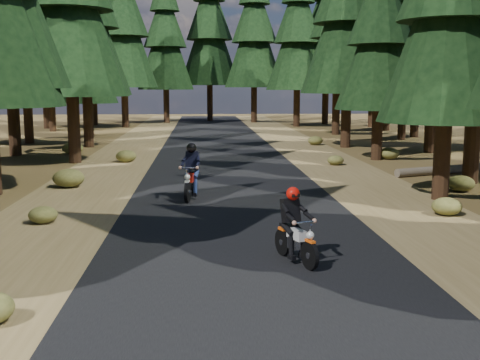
{
  "coord_description": "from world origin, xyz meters",
  "views": [
    {
      "loc": [
        -0.91,
        -12.38,
        3.27
      ],
      "look_at": [
        0.0,
        1.5,
        1.1
      ],
      "focal_mm": 45.0,
      "sensor_mm": 36.0,
      "label": 1
    }
  ],
  "objects": [
    {
      "name": "log_near",
      "position": [
        8.95,
        9.8,
        0.16
      ],
      "size": [
        5.67,
        2.45,
        0.32
      ],
      "primitive_type": "cylinder",
      "rotation": [
        0.0,
        1.57,
        0.37
      ],
      "color": "#4C4233",
      "rests_on": "ground"
    },
    {
      "name": "ground",
      "position": [
        0.0,
        0.0,
        0.0
      ],
      "size": [
        120.0,
        120.0,
        0.0
      ],
      "primitive_type": "plane",
      "color": "#473719",
      "rests_on": "ground"
    },
    {
      "name": "road",
      "position": [
        0.0,
        5.0,
        0.01
      ],
      "size": [
        6.0,
        100.0,
        0.01
      ],
      "primitive_type": "cube",
      "color": "black",
      "rests_on": "ground"
    },
    {
      "name": "shoulder_l",
      "position": [
        -4.6,
        5.0,
        0.0
      ],
      "size": [
        3.2,
        100.0,
        0.01
      ],
      "primitive_type": "cube",
      "color": "brown",
      "rests_on": "ground"
    },
    {
      "name": "pine_forest",
      "position": [
        -0.02,
        21.05,
        7.89
      ],
      "size": [
        34.59,
        55.08,
        16.32
      ],
      "color": "black",
      "rests_on": "ground"
    },
    {
      "name": "rider_follow",
      "position": [
        -1.21,
        5.01,
        0.55
      ],
      "size": [
        0.83,
        1.89,
        1.63
      ],
      "rotation": [
        0.0,
        0.0,
        2.98
      ],
      "color": "maroon",
      "rests_on": "road"
    },
    {
      "name": "rider_lead",
      "position": [
        0.84,
        -1.58,
        0.48
      ],
      "size": [
        0.99,
        1.65,
        1.41
      ],
      "rotation": [
        0.0,
        0.0,
        3.5
      ],
      "color": "beige",
      "rests_on": "road"
    },
    {
      "name": "understory_shrubs",
      "position": [
        0.77,
        7.36,
        0.26
      ],
      "size": [
        15.68,
        31.64,
        0.61
      ],
      "color": "#474C1E",
      "rests_on": "ground"
    },
    {
      "name": "shoulder_r",
      "position": [
        4.6,
        5.0,
        0.0
      ],
      "size": [
        3.2,
        100.0,
        0.01
      ],
      "primitive_type": "cube",
      "color": "brown",
      "rests_on": "ground"
    }
  ]
}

